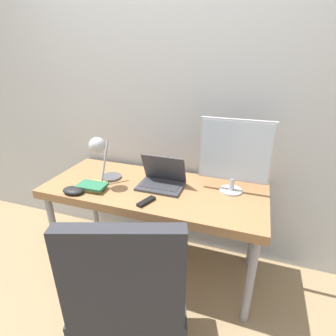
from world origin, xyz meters
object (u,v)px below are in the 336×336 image
laptop (162,180)px  desk_lamp (101,153)px  game_controller (73,190)px  monitor (235,154)px  office_chair (129,290)px  book_stack (92,186)px

laptop → desk_lamp: size_ratio=0.88×
laptop → game_controller: (-0.53, -0.29, -0.03)m
laptop → desk_lamp: 0.47m
monitor → desk_lamp: (-0.89, -0.19, -0.04)m
laptop → monitor: bearing=10.4°
monitor → desk_lamp: size_ratio=1.39×
monitor → game_controller: 1.11m
laptop → desk_lamp: bearing=-165.7°
office_chair → book_stack: (-0.57, 0.57, 0.18)m
laptop → office_chair: office_chair is taller
laptop → office_chair: (0.12, -0.76, -0.21)m
game_controller → laptop: bearing=28.7°
laptop → book_stack: size_ratio=1.42×
book_stack → game_controller: bearing=-129.6°
desk_lamp → office_chair: size_ratio=0.36×
book_stack → laptop: bearing=23.1°
monitor → book_stack: 1.01m
monitor → office_chair: bearing=-113.0°
monitor → book_stack: monitor is taller
desk_lamp → office_chair: (0.53, -0.66, -0.40)m
monitor → office_chair: (-0.36, -0.85, -0.43)m
desk_lamp → office_chair: desk_lamp is taller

